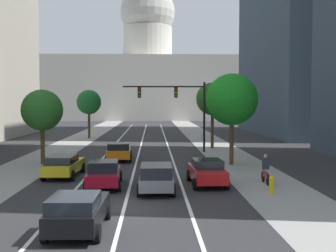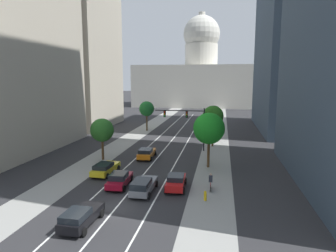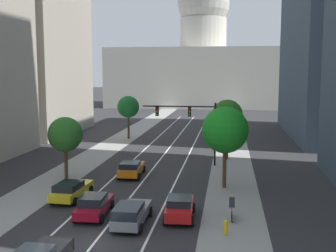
{
  "view_description": "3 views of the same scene",
  "coord_description": "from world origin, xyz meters",
  "px_view_note": "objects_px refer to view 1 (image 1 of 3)",
  "views": [
    {
      "loc": [
        1.27,
        -19.71,
        4.75
      ],
      "look_at": [
        2.83,
        25.66,
        2.25
      ],
      "focal_mm": 48.13,
      "sensor_mm": 36.0,
      "label": 1
    },
    {
      "loc": [
        8.65,
        -23.05,
        10.9
      ],
      "look_at": [
        0.46,
        22.65,
        3.6
      ],
      "focal_mm": 32.3,
      "sensor_mm": 36.0,
      "label": 2
    },
    {
      "loc": [
        7.43,
        -21.84,
        9.68
      ],
      "look_at": [
        -0.47,
        33.8,
        2.54
      ],
      "focal_mm": 45.92,
      "sensor_mm": 36.0,
      "label": 3
    }
  ],
  "objects_px": {
    "traffic_signal_mast": "(179,101)",
    "cyclist": "(266,169)",
    "street_tree_mid_right": "(232,100)",
    "fire_hydrant": "(271,185)",
    "car_black": "(78,211)",
    "car_crimson": "(104,173)",
    "capitol_building": "(148,77)",
    "car_yellow": "(63,165)",
    "street_tree_near_left": "(42,110)",
    "street_tree_near_right": "(212,99)",
    "car_orange": "(119,151)",
    "car_gray": "(156,177)",
    "car_red": "(207,172)",
    "street_tree_mid_left": "(89,102)"
  },
  "relations": [
    {
      "from": "street_tree_near_right",
      "to": "traffic_signal_mast",
      "type": "bearing_deg",
      "value": -136.28
    },
    {
      "from": "capitol_building",
      "to": "car_black",
      "type": "bearing_deg",
      "value": -90.8
    },
    {
      "from": "traffic_signal_mast",
      "to": "cyclist",
      "type": "height_order",
      "value": "traffic_signal_mast"
    },
    {
      "from": "car_black",
      "to": "fire_hydrant",
      "type": "height_order",
      "value": "car_black"
    },
    {
      "from": "capitol_building",
      "to": "street_tree_near_right",
      "type": "distance_m",
      "value": 75.35
    },
    {
      "from": "street_tree_mid_right",
      "to": "fire_hydrant",
      "type": "bearing_deg",
      "value": -88.81
    },
    {
      "from": "traffic_signal_mast",
      "to": "street_tree_mid_right",
      "type": "height_order",
      "value": "street_tree_mid_right"
    },
    {
      "from": "traffic_signal_mast",
      "to": "car_crimson",
      "type": "bearing_deg",
      "value": -106.86
    },
    {
      "from": "car_red",
      "to": "street_tree_near_left",
      "type": "distance_m",
      "value": 15.01
    },
    {
      "from": "fire_hydrant",
      "to": "cyclist",
      "type": "xyz_separation_m",
      "value": [
        0.37,
        2.68,
        0.39
      ]
    },
    {
      "from": "street_tree_mid_right",
      "to": "street_tree_near_right",
      "type": "distance_m",
      "value": 11.93
    },
    {
      "from": "car_crimson",
      "to": "car_black",
      "type": "height_order",
      "value": "car_crimson"
    },
    {
      "from": "fire_hydrant",
      "to": "street_tree_near_left",
      "type": "xyz_separation_m",
      "value": [
        -14.48,
        11.59,
        3.59
      ]
    },
    {
      "from": "capitol_building",
      "to": "traffic_signal_mast",
      "type": "bearing_deg",
      "value": -87.31
    },
    {
      "from": "car_red",
      "to": "cyclist",
      "type": "bearing_deg",
      "value": -88.59
    },
    {
      "from": "car_gray",
      "to": "fire_hydrant",
      "type": "distance_m",
      "value": 5.99
    },
    {
      "from": "car_orange",
      "to": "cyclist",
      "type": "distance_m",
      "value": 14.04
    },
    {
      "from": "cyclist",
      "to": "car_gray",
      "type": "bearing_deg",
      "value": 106.86
    },
    {
      "from": "capitol_building",
      "to": "car_yellow",
      "type": "xyz_separation_m",
      "value": [
        -4.34,
        -91.68,
        -10.35
      ]
    },
    {
      "from": "car_black",
      "to": "fire_hydrant",
      "type": "distance_m",
      "value": 10.97
    },
    {
      "from": "traffic_signal_mast",
      "to": "cyclist",
      "type": "xyz_separation_m",
      "value": [
        4.07,
        -16.34,
        -3.88
      ]
    },
    {
      "from": "car_crimson",
      "to": "street_tree_near_right",
      "type": "relative_size",
      "value": 0.68
    },
    {
      "from": "cyclist",
      "to": "street_tree_mid_right",
      "type": "height_order",
      "value": "street_tree_mid_right"
    },
    {
      "from": "car_black",
      "to": "street_tree_near_left",
      "type": "height_order",
      "value": "street_tree_near_left"
    },
    {
      "from": "car_black",
      "to": "street_tree_near_left",
      "type": "xyz_separation_m",
      "value": [
        -5.64,
        18.09,
        3.28
      ]
    },
    {
      "from": "car_black",
      "to": "car_orange",
      "type": "bearing_deg",
      "value": 0.98
    },
    {
      "from": "car_crimson",
      "to": "car_orange",
      "type": "bearing_deg",
      "value": -2.78
    },
    {
      "from": "traffic_signal_mast",
      "to": "street_tree_mid_left",
      "type": "xyz_separation_m",
      "value": [
        -10.58,
        16.27,
        -0.12
      ]
    },
    {
      "from": "car_orange",
      "to": "street_tree_near_left",
      "type": "relative_size",
      "value": 0.83
    },
    {
      "from": "street_tree_near_right",
      "to": "fire_hydrant",
      "type": "bearing_deg",
      "value": -89.79
    },
    {
      "from": "car_yellow",
      "to": "car_gray",
      "type": "relative_size",
      "value": 1.01
    },
    {
      "from": "car_yellow",
      "to": "car_crimson",
      "type": "xyz_separation_m",
      "value": [
        2.9,
        -3.43,
        0.02
      ]
    },
    {
      "from": "car_red",
      "to": "street_tree_mid_left",
      "type": "relative_size",
      "value": 0.67
    },
    {
      "from": "capitol_building",
      "to": "cyclist",
      "type": "relative_size",
      "value": 29.65
    },
    {
      "from": "traffic_signal_mast",
      "to": "fire_hydrant",
      "type": "height_order",
      "value": "traffic_signal_mast"
    },
    {
      "from": "car_red",
      "to": "car_crimson",
      "type": "height_order",
      "value": "car_crimson"
    },
    {
      "from": "street_tree_near_left",
      "to": "fire_hydrant",
      "type": "bearing_deg",
      "value": -38.69
    },
    {
      "from": "street_tree_near_left",
      "to": "street_tree_near_right",
      "type": "height_order",
      "value": "street_tree_near_right"
    },
    {
      "from": "car_yellow",
      "to": "fire_hydrant",
      "type": "bearing_deg",
      "value": -113.08
    },
    {
      "from": "cyclist",
      "to": "street_tree_near_right",
      "type": "xyz_separation_m",
      "value": [
        -0.45,
        19.8,
        4.11
      ]
    },
    {
      "from": "car_yellow",
      "to": "car_red",
      "type": "bearing_deg",
      "value": -107.51
    },
    {
      "from": "cyclist",
      "to": "car_crimson",
      "type": "bearing_deg",
      "value": 92.85
    },
    {
      "from": "car_yellow",
      "to": "car_black",
      "type": "height_order",
      "value": "car_black"
    },
    {
      "from": "car_red",
      "to": "car_gray",
      "type": "relative_size",
      "value": 0.87
    },
    {
      "from": "street_tree_near_right",
      "to": "car_orange",
      "type": "bearing_deg",
      "value": -133.58
    },
    {
      "from": "cyclist",
      "to": "street_tree_mid_left",
      "type": "height_order",
      "value": "street_tree_mid_left"
    },
    {
      "from": "car_orange",
      "to": "car_yellow",
      "type": "bearing_deg",
      "value": 157.15
    },
    {
      "from": "car_red",
      "to": "cyclist",
      "type": "distance_m",
      "value": 3.42
    },
    {
      "from": "car_black",
      "to": "street_tree_mid_right",
      "type": "relative_size",
      "value": 0.66
    },
    {
      "from": "car_yellow",
      "to": "fire_hydrant",
      "type": "relative_size",
      "value": 5.3
    }
  ]
}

